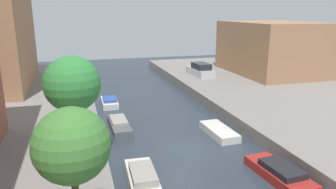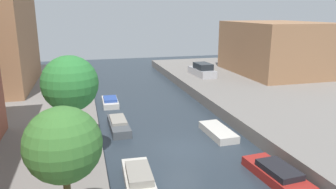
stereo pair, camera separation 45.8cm
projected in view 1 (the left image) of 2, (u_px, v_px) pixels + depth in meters
The scene contains 10 objects.
ground_plane at pixel (183, 150), 20.61m from camera, with size 84.00×84.00×0.00m, color #28333D.
low_block_right at pixel (273, 48), 40.50m from camera, with size 10.00×13.09×6.42m, color #9E704C.
street_tree_1 at pixel (72, 146), 10.20m from camera, with size 2.53×2.53×4.80m.
street_tree_2 at pixel (72, 84), 17.82m from camera, with size 3.20×3.20×5.36m.
parked_car at pixel (200, 70), 39.13m from camera, with size 2.09×4.88×1.58m.
moored_boat_left_2 at pixel (143, 180), 16.15m from camera, with size 1.60×4.22×0.97m.
moored_boat_left_3 at pixel (119, 125), 24.08m from camera, with size 1.39×4.33×0.78m.
moored_boat_left_4 at pixel (109, 102), 30.27m from camera, with size 1.46×3.48×0.77m.
moored_boat_right_2 at pixel (280, 173), 16.93m from camera, with size 1.93×4.38×0.85m.
moored_boat_right_3 at pixel (219, 131), 23.02m from camera, with size 1.61×3.79×0.52m.
Camera 1 is at (-6.22, -18.00, 8.71)m, focal length 33.96 mm.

